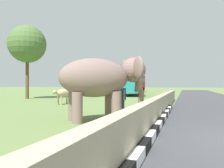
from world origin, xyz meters
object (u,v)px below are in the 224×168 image
object	(u,v)px
bus_teal	(131,81)
cow_far	(122,90)
person_handler	(122,98)
cow_mid	(139,90)
elephant	(103,79)
bus_red	(135,82)
cow_near	(64,93)

from	to	relation	value
bus_teal	cow_far	size ratio (longest dim) A/B	5.11
person_handler	cow_mid	world-z (taller)	person_handler
cow_far	bus_teal	bearing A→B (deg)	-0.02
elephant	cow_far	bearing A→B (deg)	13.35
elephant	cow_mid	world-z (taller)	elephant
cow_mid	cow_far	xyz separation A→B (m)	(-3.72, 1.34, 0.00)
person_handler	bus_teal	bearing A→B (deg)	12.73
elephant	person_handler	xyz separation A→B (m)	(1.31, -0.53, -0.91)
bus_red	cow_near	xyz separation A→B (m)	(-28.29, -0.61, -1.21)
elephant	cow_near	bearing A→B (deg)	43.11
bus_red	cow_mid	bearing A→B (deg)	-165.09
elephant	cow_mid	bearing A→B (deg)	7.49
bus_red	cow_mid	distance (m)	13.98
cow_near	cow_far	distance (m)	11.23
person_handler	cow_far	world-z (taller)	person_handler
cow_near	cow_mid	distance (m)	15.12
elephant	cow_mid	distance (m)	21.15
bus_teal	cow_mid	size ratio (longest dim) A/B	5.33
person_handler	cow_mid	xyz separation A→B (m)	(19.63, 3.28, -0.06)
bus_teal	cow_mid	distance (m)	1.97
person_handler	cow_near	xyz separation A→B (m)	(4.80, 6.25, -0.06)
elephant	bus_teal	world-z (taller)	bus_teal
bus_teal	cow_near	bearing A→B (deg)	174.02
person_handler	cow_near	bearing A→B (deg)	52.49
bus_red	cow_near	distance (m)	28.32
person_handler	bus_red	distance (m)	33.82
person_handler	bus_teal	distance (m)	20.98
cow_far	cow_mid	bearing A→B (deg)	-19.77
cow_near	elephant	bearing A→B (deg)	-136.89
cow_mid	bus_red	bearing A→B (deg)	14.91
elephant	cow_far	distance (m)	17.73
cow_mid	person_handler	bearing A→B (deg)	-170.51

